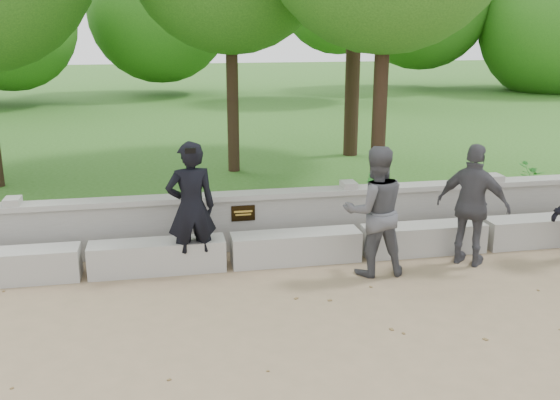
{
  "coord_description": "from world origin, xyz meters",
  "views": [
    {
      "loc": [
        -0.87,
        -6.53,
        3.39
      ],
      "look_at": [
        0.77,
        1.95,
        0.95
      ],
      "focal_mm": 40.0,
      "sensor_mm": 36.0,
      "label": 1
    }
  ],
  "objects": [
    {
      "name": "ground",
      "position": [
        0.0,
        0.0,
        0.0
      ],
      "size": [
        80.0,
        80.0,
        0.0
      ],
      "primitive_type": "plane",
      "color": "#8D7556",
      "rests_on": "ground"
    },
    {
      "name": "lawn",
      "position": [
        0.0,
        14.0,
        0.12
      ],
      "size": [
        40.0,
        22.0,
        0.25
      ],
      "primitive_type": "cube",
      "color": "#2C5A16",
      "rests_on": "ground"
    },
    {
      "name": "concrete_bench",
      "position": [
        0.0,
        1.9,
        0.22
      ],
      "size": [
        11.9,
        0.45,
        0.45
      ],
      "color": "#A7A59E",
      "rests_on": "ground"
    },
    {
      "name": "parapet_wall",
      "position": [
        0.0,
        2.6,
        0.46
      ],
      "size": [
        12.5,
        0.35,
        0.9
      ],
      "color": "#9D9B94",
      "rests_on": "ground"
    },
    {
      "name": "man_main",
      "position": [
        -0.51,
        1.8,
        0.94
      ],
      "size": [
        0.74,
        0.66,
        1.88
      ],
      "color": "black",
      "rests_on": "ground"
    },
    {
      "name": "visitor_left",
      "position": [
        1.97,
        1.27,
        0.91
      ],
      "size": [
        0.91,
        0.72,
        1.82
      ],
      "color": "#46474C",
      "rests_on": "ground"
    },
    {
      "name": "visitor_right",
      "position": [
        3.46,
        1.33,
        0.89
      ],
      "size": [
        1.05,
        1.04,
        1.78
      ],
      "color": "#403F44",
      "rests_on": "ground"
    },
    {
      "name": "shrub_b",
      "position": [
        2.78,
        3.58,
        0.58
      ],
      "size": [
        0.35,
        0.41,
        0.66
      ],
      "primitive_type": "imported",
      "rotation": [
        0.0,
        0.0,
        1.75
      ],
      "color": "#31882E",
      "rests_on": "lawn"
    },
    {
      "name": "shrub_c",
      "position": [
        5.98,
        3.74,
        0.57
      ],
      "size": [
        0.74,
        0.71,
        0.63
      ],
      "primitive_type": "imported",
      "rotation": [
        0.0,
        0.0,
        3.65
      ],
      "color": "#31882E",
      "rests_on": "lawn"
    }
  ]
}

